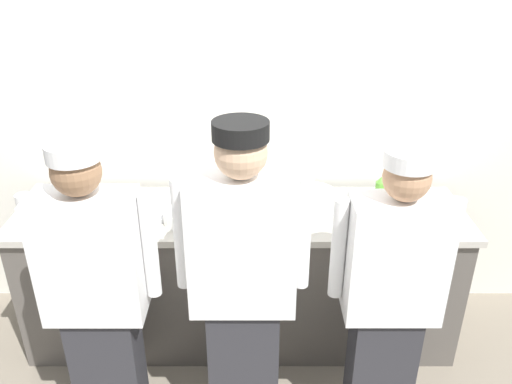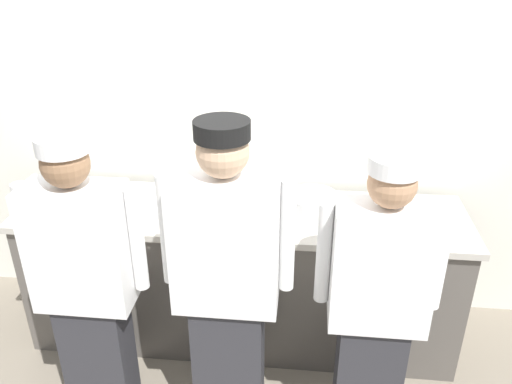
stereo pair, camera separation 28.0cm
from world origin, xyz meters
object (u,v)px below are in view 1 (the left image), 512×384
(squeeze_bottle_secondary, at_px, (82,215))
(squeeze_bottle_spare, at_px, (379,193))
(ramekin_green_sauce, at_px, (60,221))
(plate_stack_rear, at_px, (184,216))
(plate_stack_front, at_px, (248,193))
(squeeze_bottle_primary, at_px, (233,201))
(chef_far_right, at_px, (390,296))
(mixing_bowl_steel, at_px, (311,201))
(chef_near_left, at_px, (97,296))
(chef_center, at_px, (242,286))
(sheet_tray, at_px, (132,208))
(ramekin_yellow_sauce, at_px, (196,199))
(ramekin_orange_sauce, at_px, (437,222))

(squeeze_bottle_secondary, relative_size, squeeze_bottle_spare, 1.00)
(squeeze_bottle_secondary, distance_m, ramekin_green_sauce, 0.19)
(ramekin_green_sauce, bearing_deg, plate_stack_rear, 2.78)
(plate_stack_front, relative_size, squeeze_bottle_primary, 1.05)
(plate_stack_rear, relative_size, squeeze_bottle_primary, 1.29)
(squeeze_bottle_secondary, bearing_deg, chef_far_right, -17.49)
(ramekin_green_sauce, bearing_deg, mixing_bowl_steel, 7.51)
(mixing_bowl_steel, bearing_deg, squeeze_bottle_spare, 2.17)
(chef_near_left, xyz_separation_m, chef_far_right, (1.39, 0.03, -0.02))
(chef_center, xyz_separation_m, sheet_tray, (-0.69, 0.77, 0.01))
(sheet_tray, height_order, squeeze_bottle_primary, squeeze_bottle_primary)
(plate_stack_rear, bearing_deg, ramekin_yellow_sauce, 80.00)
(mixing_bowl_steel, relative_size, squeeze_bottle_secondary, 1.47)
(chef_near_left, distance_m, ramekin_orange_sauce, 1.88)
(plate_stack_front, xyz_separation_m, ramekin_orange_sauce, (1.08, -0.32, -0.02))
(plate_stack_front, relative_size, squeeze_bottle_spare, 0.93)
(mixing_bowl_steel, relative_size, ramekin_green_sauce, 3.36)
(squeeze_bottle_spare, bearing_deg, plate_stack_rear, -171.51)
(plate_stack_front, distance_m, sheet_tray, 0.71)
(chef_center, bearing_deg, squeeze_bottle_secondary, 149.72)
(chef_far_right, distance_m, squeeze_bottle_spare, 0.80)
(chef_far_right, height_order, plate_stack_front, chef_far_right)
(squeeze_bottle_spare, relative_size, ramekin_orange_sauce, 2.16)
(mixing_bowl_steel, relative_size, squeeze_bottle_spare, 1.48)
(plate_stack_rear, relative_size, ramekin_yellow_sauce, 2.49)
(sheet_tray, distance_m, squeeze_bottle_spare, 1.49)
(plate_stack_front, relative_size, sheet_tray, 0.42)
(plate_stack_rear, bearing_deg, ramekin_green_sauce, -177.22)
(chef_near_left, relative_size, ramekin_orange_sauce, 17.28)
(squeeze_bottle_primary, relative_size, squeeze_bottle_secondary, 0.88)
(chef_center, height_order, plate_stack_front, chef_center)
(plate_stack_rear, distance_m, squeeze_bottle_primary, 0.30)
(squeeze_bottle_primary, distance_m, ramekin_orange_sauce, 1.17)
(squeeze_bottle_secondary, bearing_deg, ramekin_yellow_sauce, 29.80)
(plate_stack_rear, height_order, ramekin_yellow_sauce, plate_stack_rear)
(ramekin_orange_sauce, distance_m, ramekin_green_sauce, 2.15)
(plate_stack_front, bearing_deg, squeeze_bottle_spare, -7.76)
(plate_stack_front, bearing_deg, chef_far_right, -51.86)
(chef_near_left, bearing_deg, chef_center, 0.47)
(chef_near_left, distance_m, chef_center, 0.69)
(chef_center, distance_m, squeeze_bottle_primary, 0.72)
(chef_far_right, height_order, plate_stack_rear, chef_far_right)
(chef_near_left, distance_m, sheet_tray, 0.78)
(chef_near_left, bearing_deg, plate_stack_front, 52.19)
(plate_stack_rear, distance_m, sheet_tray, 0.37)
(chef_near_left, distance_m, ramekin_yellow_sauce, 0.95)
(chef_far_right, xyz_separation_m, squeeze_bottle_secondary, (-1.60, 0.51, 0.17))
(chef_center, xyz_separation_m, ramekin_green_sauce, (-1.06, 0.59, 0.02))
(squeeze_bottle_spare, distance_m, ramekin_green_sauce, 1.87)
(squeeze_bottle_secondary, bearing_deg, squeeze_bottle_primary, 12.67)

